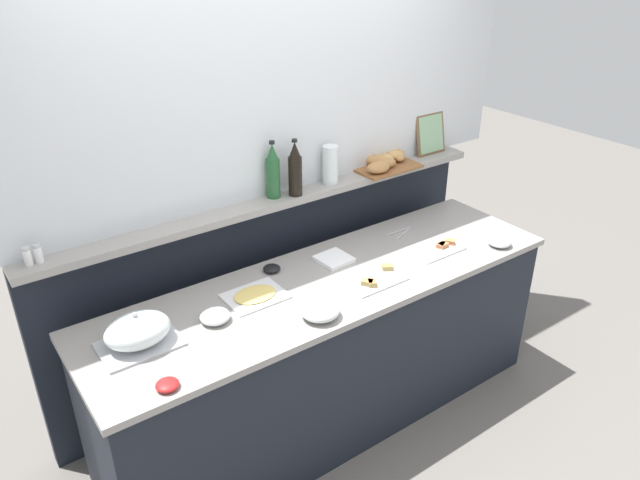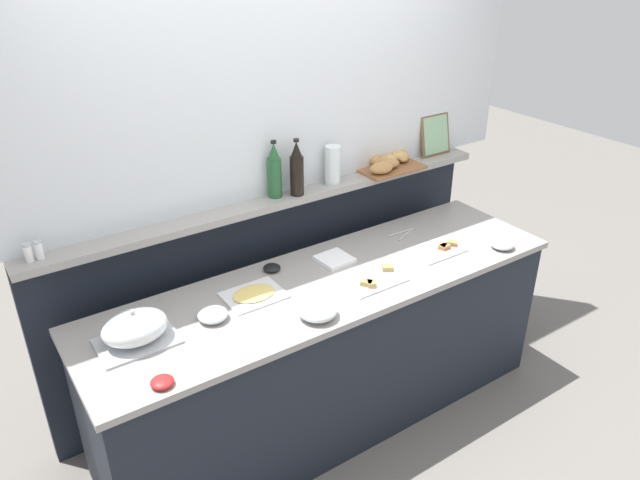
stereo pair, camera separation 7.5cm
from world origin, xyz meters
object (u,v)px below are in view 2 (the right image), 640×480
object	(u,v)px
sandwich_platter_rear	(438,249)
glass_bowl_large	(502,244)
sandwich_platter_side	(375,281)
bread_basket	(389,161)
condiment_bowl_cream	(272,268)
cold_cuts_platter	(254,295)
napkin_stack	(334,259)
condiment_bowl_teal	(162,382)
serving_tongs	(404,233)
water_carafe	(333,165)
pepper_shaker	(39,250)
wine_bottle_green	(274,172)
salt_shaker	(28,253)
glass_bowl_small	(213,315)
framed_picture	(435,135)
wine_bottle_dark	(297,170)
glass_bowl_medium	(318,311)
serving_cloche	(135,329)

from	to	relation	value
sandwich_platter_rear	glass_bowl_large	world-z (taller)	glass_bowl_large
sandwich_platter_side	glass_bowl_large	xyz separation A→B (m)	(0.82, -0.11, 0.01)
bread_basket	condiment_bowl_cream	bearing A→B (deg)	-166.77
cold_cuts_platter	napkin_stack	distance (m)	0.53
condiment_bowl_teal	serving_tongs	xyz separation A→B (m)	(1.67, 0.47, -0.01)
water_carafe	sandwich_platter_rear	bearing A→B (deg)	-58.15
sandwich_platter_side	cold_cuts_platter	bearing A→B (deg)	158.01
bread_basket	napkin_stack	bearing A→B (deg)	-152.69
pepper_shaker	serving_tongs	bearing A→B (deg)	-8.34
wine_bottle_green	bread_basket	distance (m)	0.81
napkin_stack	salt_shaker	bearing A→B (deg)	167.44
glass_bowl_small	framed_picture	size ratio (longest dim) A/B	0.54
wine_bottle_dark	water_carafe	xyz separation A→B (m)	(0.25, 0.02, -0.03)
sandwich_platter_side	wine_bottle_green	bearing A→B (deg)	108.08
cold_cuts_platter	wine_bottle_dark	size ratio (longest dim) A/B	0.92
glass_bowl_medium	pepper_shaker	distance (m)	1.26
serving_cloche	sandwich_platter_side	bearing A→B (deg)	-9.17
glass_bowl_large	condiment_bowl_teal	size ratio (longest dim) A/B	1.40
serving_tongs	salt_shaker	distance (m)	2.00
sandwich_platter_side	serving_tongs	size ratio (longest dim) A/B	1.70
serving_tongs	salt_shaker	size ratio (longest dim) A/B	2.15
bread_basket	wine_bottle_dark	bearing A→B (deg)	-176.70
wine_bottle_dark	wine_bottle_green	bearing A→B (deg)	159.53
sandwich_platter_rear	pepper_shaker	distance (m)	2.03
sandwich_platter_side	condiment_bowl_cream	world-z (taller)	sandwich_platter_side
sandwich_platter_side	serving_tongs	world-z (taller)	sandwich_platter_side
napkin_stack	sandwich_platter_rear	bearing A→B (deg)	-22.88
sandwich_platter_side	glass_bowl_large	bearing A→B (deg)	-7.75
framed_picture	sandwich_platter_side	bearing A→B (deg)	-146.75
cold_cuts_platter	water_carafe	xyz separation A→B (m)	(0.73, 0.38, 0.40)
glass_bowl_small	framed_picture	distance (m)	1.92
condiment_bowl_cream	glass_bowl_small	bearing A→B (deg)	-152.27
pepper_shaker	condiment_bowl_teal	bearing A→B (deg)	-72.47
serving_tongs	water_carafe	size ratio (longest dim) A/B	0.85
serving_cloche	framed_picture	world-z (taller)	framed_picture
serving_cloche	condiment_bowl_teal	xyz separation A→B (m)	(-0.01, -0.33, -0.06)
serving_tongs	water_carafe	bearing A→B (deg)	139.04
sandwich_platter_side	glass_bowl_small	size ratio (longest dim) A/B	2.28
wine_bottle_dark	salt_shaker	bearing A→B (deg)	178.96
cold_cuts_platter	serving_tongs	size ratio (longest dim) A/B	1.55
cold_cuts_platter	serving_tongs	world-z (taller)	cold_cuts_platter
serving_cloche	wine_bottle_dark	bearing A→B (deg)	20.18
napkin_stack	pepper_shaker	bearing A→B (deg)	167.05
framed_picture	bread_basket	bearing A→B (deg)	-176.55
glass_bowl_large	water_carafe	distance (m)	1.05
sandwich_platter_rear	glass_bowl_small	distance (m)	1.33
sandwich_platter_side	napkin_stack	size ratio (longest dim) A/B	1.87
wine_bottle_dark	salt_shaker	distance (m)	1.37
glass_bowl_large	water_carafe	xyz separation A→B (m)	(-0.66, 0.72, 0.39)
napkin_stack	condiment_bowl_teal	bearing A→B (deg)	-159.19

